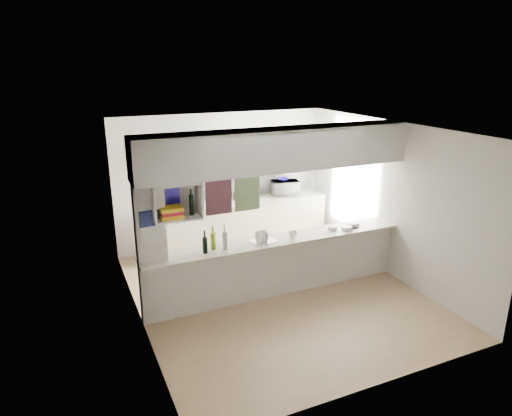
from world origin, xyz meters
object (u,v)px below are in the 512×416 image
bowl (283,179)px  microwave (285,188)px  wine_bottles (215,242)px  dish_rack (264,237)px

bowl → microwave: bearing=-31.6°
bowl → wine_bottles: wine_bottles is taller
microwave → wine_bottles: size_ratio=1.42×
dish_rack → bowl: bearing=43.9°
bowl → dish_rack: 2.62m
microwave → dish_rack: bearing=66.7°
microwave → wine_bottles: wine_bottles is taller
microwave → bowl: (-0.05, 0.03, 0.18)m
bowl → dish_rack: bowl is taller
dish_rack → wine_bottles: wine_bottles is taller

